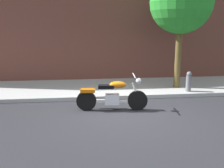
% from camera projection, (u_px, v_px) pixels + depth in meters
% --- Properties ---
extents(ground_plane, '(60.00, 60.00, 0.00)m').
position_uv_depth(ground_plane, '(124.00, 114.00, 7.58)').
color(ground_plane, '#28282D').
extents(sidewalk, '(19.97, 3.06, 0.14)m').
position_uv_depth(sidewalk, '(112.00, 88.00, 10.46)').
color(sidewalk, '#AAAAAA').
rests_on(sidewalk, ground).
extents(motorcycle, '(2.21, 0.70, 1.11)m').
position_uv_depth(motorcycle, '(112.00, 96.00, 7.80)').
color(motorcycle, black).
rests_on(motorcycle, ground).
extents(street_tree, '(2.38, 2.38, 4.64)m').
position_uv_depth(street_tree, '(181.00, 3.00, 9.55)').
color(street_tree, brown).
rests_on(street_tree, ground).
extents(fire_hydrant, '(0.20, 0.20, 0.91)m').
position_uv_depth(fire_hydrant, '(189.00, 83.00, 9.55)').
color(fire_hydrant, slate).
rests_on(fire_hydrant, ground).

